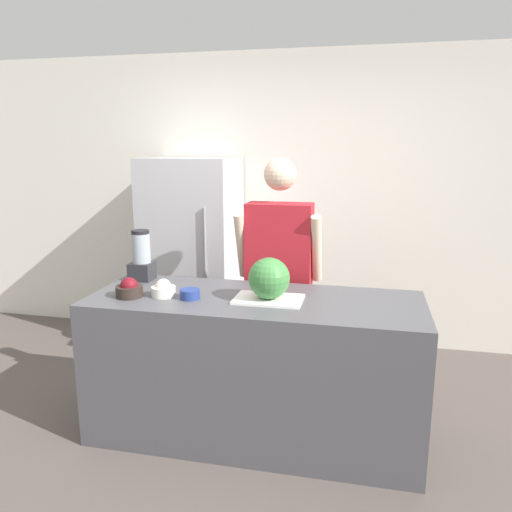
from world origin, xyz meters
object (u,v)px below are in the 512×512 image
object	(u,v)px
refrigerator	(193,254)
blender	(141,257)
person	(279,278)
watermelon	(269,278)
bowl_small_blue	(190,294)
bowl_cherries	(129,289)
bowl_cream	(163,289)

from	to	relation	value
refrigerator	blender	bearing A→B (deg)	-88.68
person	watermelon	world-z (taller)	person
watermelon	blender	xyz separation A→B (m)	(-0.93, 0.28, 0.02)
bowl_small_blue	blender	size ratio (longest dim) A/B	0.35
refrigerator	blender	xyz separation A→B (m)	(0.02, -1.08, 0.21)
bowl_cherries	watermelon	bearing A→B (deg)	7.03
bowl_cherries	bowl_cream	bearing A→B (deg)	15.61
person	bowl_cream	xyz separation A→B (m)	(-0.60, -0.66, 0.06)
bowl_cream	bowl_small_blue	xyz separation A→B (m)	(0.17, -0.01, -0.01)
refrigerator	bowl_cherries	distance (m)	1.47
bowl_cherries	blender	world-z (taller)	blender
person	watermelon	size ratio (longest dim) A/B	6.98
bowl_cream	person	bearing A→B (deg)	47.97
watermelon	bowl_cream	world-z (taller)	watermelon
bowl_small_blue	blender	bearing A→B (deg)	143.64
watermelon	bowl_cream	size ratio (longest dim) A/B	1.69
bowl_cherries	bowl_small_blue	world-z (taller)	bowl_cherries
refrigerator	person	size ratio (longest dim) A/B	0.99
person	bowl_cream	size ratio (longest dim) A/B	11.77
bowl_cream	bowl_small_blue	distance (m)	0.17
bowl_cream	refrigerator	bearing A→B (deg)	102.72
bowl_cherries	bowl_cream	size ratio (longest dim) A/B	1.12
bowl_small_blue	refrigerator	bearing A→B (deg)	109.07
refrigerator	blender	size ratio (longest dim) A/B	4.94
bowl_cherries	bowl_cream	xyz separation A→B (m)	(0.20, 0.06, -0.00)
refrigerator	blender	distance (m)	1.10
person	blender	world-z (taller)	person
person	blender	size ratio (longest dim) A/B	5.00
refrigerator	bowl_cherries	xyz separation A→B (m)	(0.12, -1.46, 0.10)
bowl_small_blue	bowl_cream	bearing A→B (deg)	175.38
refrigerator	bowl_cherries	world-z (taller)	refrigerator
bowl_cream	blender	bearing A→B (deg)	131.62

